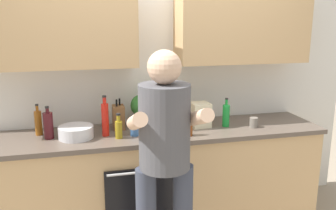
# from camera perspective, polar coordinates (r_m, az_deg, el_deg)

# --- Properties ---
(back_wall_unit) EXTENTS (4.00, 0.38, 2.50)m
(back_wall_unit) POSITION_cam_1_polar(r_m,az_deg,el_deg) (3.28, -2.10, 7.44)
(back_wall_unit) COLOR silver
(back_wall_unit) RESTS_ON ground
(counter) EXTENTS (2.84, 0.67, 0.90)m
(counter) POSITION_cam_1_polar(r_m,az_deg,el_deg) (3.31, -0.95, -11.47)
(counter) COLOR tan
(counter) RESTS_ON ground
(person_standing) EXTENTS (0.49, 0.45, 1.66)m
(person_standing) POSITION_cam_1_polar(r_m,az_deg,el_deg) (2.41, -0.52, -7.51)
(person_standing) COLOR #383D4C
(person_standing) RESTS_ON ground
(bottle_juice) EXTENTS (0.07, 0.07, 0.36)m
(bottle_juice) POSITION_cam_1_polar(r_m,az_deg,el_deg) (3.18, 0.98, -1.05)
(bottle_juice) COLOR orange
(bottle_juice) RESTS_ON counter
(bottle_oil) EXTENTS (0.06, 0.06, 0.21)m
(bottle_oil) POSITION_cam_1_polar(r_m,az_deg,el_deg) (2.95, -7.78, -3.67)
(bottle_oil) COLOR olive
(bottle_oil) RESTS_ON counter
(bottle_syrup) EXTENTS (0.06, 0.06, 0.26)m
(bottle_syrup) POSITION_cam_1_polar(r_m,az_deg,el_deg) (3.19, -19.78, -2.60)
(bottle_syrup) COLOR #8C4C14
(bottle_syrup) RESTS_ON counter
(bottle_water) EXTENTS (0.07, 0.07, 0.31)m
(bottle_water) POSITION_cam_1_polar(r_m,az_deg,el_deg) (3.14, -1.47, -1.60)
(bottle_water) COLOR silver
(bottle_water) RESTS_ON counter
(bottle_vinegar) EXTENTS (0.05, 0.05, 0.20)m
(bottle_vinegar) POSITION_cam_1_polar(r_m,az_deg,el_deg) (2.99, 3.40, -3.33)
(bottle_vinegar) COLOR brown
(bottle_vinegar) RESTS_ON counter
(bottle_wine) EXTENTS (0.08, 0.08, 0.27)m
(bottle_wine) POSITION_cam_1_polar(r_m,az_deg,el_deg) (3.07, -18.35, -3.04)
(bottle_wine) COLOR #471419
(bottle_wine) RESTS_ON counter
(bottle_hotsauce) EXTENTS (0.06, 0.06, 0.34)m
(bottle_hotsauce) POSITION_cam_1_polar(r_m,az_deg,el_deg) (3.02, -9.88, -2.15)
(bottle_hotsauce) COLOR red
(bottle_hotsauce) RESTS_ON counter
(bottle_soda) EXTENTS (0.06, 0.06, 0.26)m
(bottle_soda) POSITION_cam_1_polar(r_m,az_deg,el_deg) (3.28, 9.14, -1.58)
(bottle_soda) COLOR #198C33
(bottle_soda) RESTS_ON counter
(cup_stoneware) EXTENTS (0.07, 0.07, 0.09)m
(cup_stoneware) POSITION_cam_1_polar(r_m,az_deg,el_deg) (3.32, 13.36, -2.70)
(cup_stoneware) COLOR slate
(cup_stoneware) RESTS_ON counter
(cup_tea) EXTENTS (0.07, 0.07, 0.08)m
(cup_tea) POSITION_cam_1_polar(r_m,az_deg,el_deg) (3.02, -5.25, -4.08)
(cup_tea) COLOR #33598C
(cup_tea) RESTS_ON counter
(cup_coffee) EXTENTS (0.08, 0.08, 0.08)m
(cup_coffee) POSITION_cam_1_polar(r_m,az_deg,el_deg) (2.96, -2.04, -4.40)
(cup_coffee) COLOR white
(cup_coffee) RESTS_ON counter
(mixing_bowl) EXTENTS (0.28, 0.28, 0.10)m
(mixing_bowl) POSITION_cam_1_polar(r_m,az_deg,el_deg) (3.04, -14.30, -4.16)
(mixing_bowl) COLOR silver
(mixing_bowl) RESTS_ON counter
(knife_block) EXTENTS (0.10, 0.14, 0.27)m
(knife_block) POSITION_cam_1_polar(r_m,az_deg,el_deg) (3.20, -7.81, -1.90)
(knife_block) COLOR brown
(knife_block) RESTS_ON counter
(potted_herb) EXTENTS (0.20, 0.20, 0.30)m
(potted_herb) POSITION_cam_1_polar(r_m,az_deg,el_deg) (3.22, -4.20, -0.49)
(potted_herb) COLOR #9E6647
(potted_herb) RESTS_ON counter
(grocery_bag_rice) EXTENTS (0.17, 0.18, 0.22)m
(grocery_bag_rice) POSITION_cam_1_polar(r_m,az_deg,el_deg) (3.25, 5.06, -1.54)
(grocery_bag_rice) COLOR beige
(grocery_bag_rice) RESTS_ON counter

